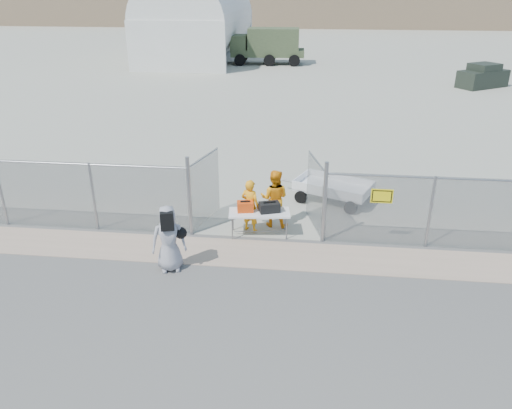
# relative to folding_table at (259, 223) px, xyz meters

# --- Properties ---
(ground) EXTENTS (160.00, 160.00, 0.00)m
(ground) POSITION_rel_folding_table_xyz_m (-0.08, -2.19, -0.39)
(ground) COLOR #444444
(tarmac_inside) EXTENTS (160.00, 80.00, 0.01)m
(tarmac_inside) POSITION_rel_folding_table_xyz_m (-0.08, 39.81, -0.38)
(tarmac_inside) COLOR #A0A08F
(tarmac_inside) RESTS_ON ground
(dirt_strip) EXTENTS (44.00, 1.60, 0.01)m
(dirt_strip) POSITION_rel_folding_table_xyz_m (-0.08, -1.19, -0.38)
(dirt_strip) COLOR tan
(dirt_strip) RESTS_ON ground
(chain_link_fence) EXTENTS (40.00, 0.20, 2.20)m
(chain_link_fence) POSITION_rel_folding_table_xyz_m (-0.08, -0.19, 0.71)
(chain_link_fence) COLOR gray
(chain_link_fence) RESTS_ON ground
(quonset_hangar) EXTENTS (9.00, 18.00, 8.00)m
(quonset_hangar) POSITION_rel_folding_table_xyz_m (-10.08, 37.81, 3.61)
(quonset_hangar) COLOR silver
(quonset_hangar) RESTS_ON ground
(folding_table) EXTENTS (1.90, 0.98, 0.78)m
(folding_table) POSITION_rel_folding_table_xyz_m (0.00, 0.00, 0.00)
(folding_table) COLOR white
(folding_table) RESTS_ON ground
(orange_bag) EXTENTS (0.54, 0.41, 0.30)m
(orange_bag) POSITION_rel_folding_table_xyz_m (-0.43, 0.01, 0.54)
(orange_bag) COLOR #DE430E
(orange_bag) RESTS_ON folding_table
(black_duffel) EXTENTS (0.69, 0.53, 0.29)m
(black_duffel) POSITION_rel_folding_table_xyz_m (0.30, 0.05, 0.53)
(black_duffel) COLOR black
(black_duffel) RESTS_ON folding_table
(security_worker_left) EXTENTS (0.73, 0.62, 1.69)m
(security_worker_left) POSITION_rel_folding_table_xyz_m (-0.31, 0.26, 0.46)
(security_worker_left) COLOR #FF9D12
(security_worker_left) RESTS_ON ground
(security_worker_right) EXTENTS (0.97, 0.79, 1.86)m
(security_worker_right) POSITION_rel_folding_table_xyz_m (0.39, 0.73, 0.54)
(security_worker_right) COLOR #FF9D12
(security_worker_right) RESTS_ON ground
(visitor) EXTENTS (1.04, 0.83, 1.85)m
(visitor) POSITION_rel_folding_table_xyz_m (-2.17, -2.24, 0.54)
(visitor) COLOR #92929A
(visitor) RESTS_ON ground
(utility_trailer) EXTENTS (3.75, 2.90, 0.81)m
(utility_trailer) POSITION_rel_folding_table_xyz_m (2.32, 2.88, 0.02)
(utility_trailer) COLOR white
(utility_trailer) RESTS_ON ground
(military_truck) EXTENTS (6.84, 2.77, 3.22)m
(military_truck) POSITION_rel_folding_table_xyz_m (-2.89, 34.56, 1.22)
(military_truck) COLOR #404E30
(military_truck) RESTS_ON ground
(parked_vehicle_near) EXTENTS (4.01, 3.46, 1.68)m
(parked_vehicle_near) POSITION_rel_folding_table_xyz_m (13.72, 25.04, 0.45)
(parked_vehicle_near) COLOR #222A22
(parked_vehicle_near) RESTS_ON ground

